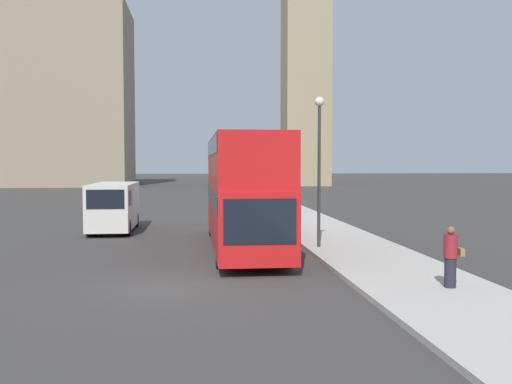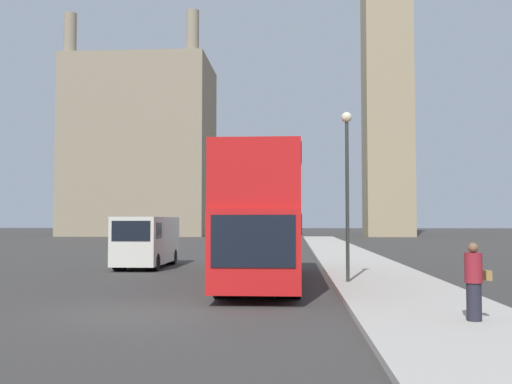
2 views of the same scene
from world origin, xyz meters
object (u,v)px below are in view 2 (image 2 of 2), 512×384
(red_double_decker_bus, at_px, (264,214))
(pedestrian, at_px, (474,282))
(street_lamp, at_px, (347,170))
(white_van, at_px, (147,240))

(red_double_decker_bus, distance_m, pedestrian, 9.50)
(pedestrian, distance_m, street_lamp, 8.10)
(white_van, height_order, pedestrian, white_van)
(white_van, relative_size, pedestrian, 3.42)
(white_van, height_order, street_lamp, street_lamp)
(red_double_decker_bus, height_order, street_lamp, street_lamp)
(white_van, bearing_deg, pedestrian, -53.74)
(white_van, distance_m, pedestrian, 17.74)
(pedestrian, bearing_deg, white_van, 126.26)
(pedestrian, relative_size, street_lamp, 0.28)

